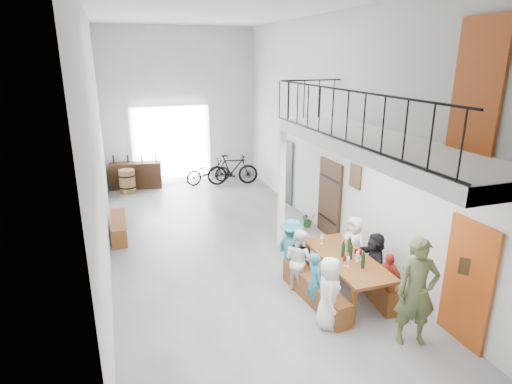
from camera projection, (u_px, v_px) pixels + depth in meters
name	position (u px, v px, depth m)	size (l,w,h in m)	color
floor	(226.00, 244.00, 10.72)	(12.00, 12.00, 0.00)	#5F5F62
room_walls	(222.00, 100.00, 9.64)	(12.00, 12.00, 12.00)	silver
gateway_portal	(172.00, 145.00, 15.52)	(2.80, 0.08, 2.80)	white
right_wall_decor	(366.00, 189.00, 9.34)	(0.07, 8.28, 5.07)	#963E12
balcony	(375.00, 147.00, 7.61)	(1.52, 5.62, 4.00)	white
tasting_table	(347.00, 261.00, 8.30)	(0.93, 2.22, 0.79)	brown
bench_inner	(315.00, 291.00, 8.16)	(0.32, 2.03, 0.47)	brown
bench_wall	(366.00, 275.00, 8.69)	(0.30, 2.28, 0.52)	brown
tableware	(350.00, 252.00, 8.18)	(0.50, 1.27, 0.35)	black
side_bench	(119.00, 227.00, 11.15)	(0.37, 1.71, 0.48)	brown
oak_barrel	(127.00, 181.00, 14.64)	(0.55, 0.55, 0.80)	olive
serving_counter	(136.00, 175.00, 15.13)	(1.75, 0.49, 0.92)	#352011
counter_bottles	(135.00, 159.00, 14.95)	(1.48, 0.37, 0.28)	black
guest_left_a	(329.00, 292.00, 7.32)	(0.63, 0.41, 1.30)	white
guest_left_b	(315.00, 281.00, 7.88)	(0.41, 0.27, 1.12)	teal
guest_left_c	(299.00, 260.00, 8.50)	(0.63, 0.49, 1.29)	white
guest_left_d	(292.00, 249.00, 8.91)	(0.86, 0.50, 1.33)	teal
guest_right_a	(387.00, 279.00, 7.99)	(0.62, 0.26, 1.06)	#B22B1E
guest_right_b	(374.00, 261.00, 8.53)	(1.12, 0.36, 1.21)	black
guest_right_c	(353.00, 245.00, 9.20)	(0.62, 0.40, 1.27)	white
host_standing	(417.00, 292.00, 6.82)	(0.67, 0.44, 1.85)	#4B5630
potted_plant	(308.00, 220.00, 11.76)	(0.38, 0.33, 0.42)	#1C4B1D
bicycle_near	(208.00, 172.00, 15.63)	(0.59, 1.69, 0.89)	black
bicycle_far	(233.00, 170.00, 15.50)	(0.52, 1.85, 1.11)	black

